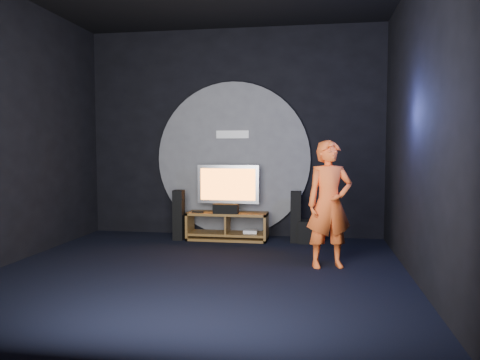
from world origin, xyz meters
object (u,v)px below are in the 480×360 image
Objects in this scene: tower_speaker_left at (179,215)px; tower_speaker_right at (296,217)px; media_console at (228,228)px; tv at (228,186)px; subwoofer at (309,232)px; player at (329,204)px.

tower_speaker_right is at bearing 2.99° from tower_speaker_left.
media_console is 0.83m from tower_speaker_left.
tv is at bearing 96.34° from media_console.
subwoofer is 0.22× the size of player.
tower_speaker_right is at bearing -177.63° from subwoofer.
tv is 1.21m from tower_speaker_right.
media_console is at bearing 178.79° from subwoofer.
player is (1.58, -1.51, 0.60)m from media_console.
media_console is 1.60× the size of tower_speaker_right.
player reaches higher than tower_speaker_right.
media_console is 1.12m from tower_speaker_right.
tower_speaker_left is 0.51× the size of player.
media_console is at bearing 118.87° from player.
tower_speaker_right reaches higher than media_console.
subwoofer is at bearing 2.93° from tower_speaker_left.
player reaches higher than tv.
tv is at bearing 117.76° from player.
media_console is 0.68m from tv.
media_console is 1.31m from subwoofer.
subwoofer is (1.31, -0.09, -0.69)m from tv.
tower_speaker_left is 1.00× the size of tower_speaker_right.
tv is at bearing 175.88° from subwoofer.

